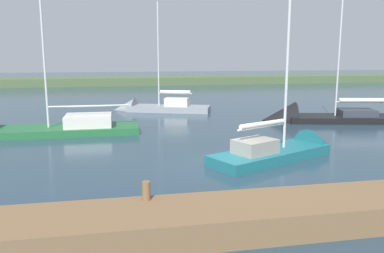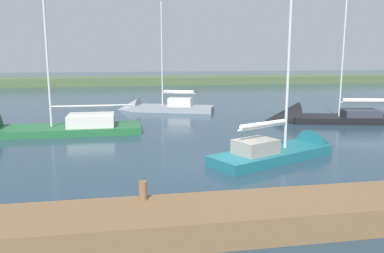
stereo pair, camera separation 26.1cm
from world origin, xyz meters
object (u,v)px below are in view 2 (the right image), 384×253
object	(u,v)px
sailboat_behind_pier	(158,110)
sailboat_far_right	(317,120)
sailboat_outer_mooring	(27,132)
sailboat_inner_slip	(291,152)
mooring_post_far	(143,190)

from	to	relation	value
sailboat_behind_pier	sailboat_far_right	world-z (taller)	sailboat_far_right
sailboat_far_right	sailboat_outer_mooring	bearing A→B (deg)	16.58
sailboat_far_right	sailboat_inner_slip	bearing A→B (deg)	69.17
mooring_post_far	sailboat_far_right	world-z (taller)	sailboat_far_right
sailboat_far_right	sailboat_inner_slip	distance (m)	10.37
mooring_post_far	sailboat_behind_pier	distance (m)	22.59
sailboat_outer_mooring	sailboat_inner_slip	size ratio (longest dim) A/B	1.27
sailboat_inner_slip	sailboat_outer_mooring	bearing A→B (deg)	125.42
mooring_post_far	sailboat_far_right	distance (m)	19.92
sailboat_outer_mooring	sailboat_inner_slip	xyz separation A→B (m)	(-13.35, 7.43, 0.06)
sailboat_behind_pier	sailboat_far_right	xyz separation A→B (m)	(-10.61, 7.38, 0.02)
sailboat_behind_pier	sailboat_inner_slip	size ratio (longest dim) A/B	1.14
sailboat_outer_mooring	sailboat_far_right	size ratio (longest dim) A/B	1.05
sailboat_inner_slip	sailboat_far_right	bearing A→B (deg)	30.63
sailboat_inner_slip	mooring_post_far	bearing A→B (deg)	-163.62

